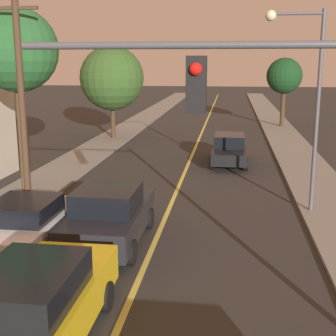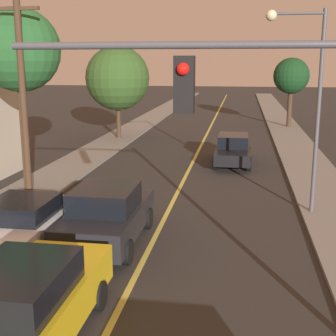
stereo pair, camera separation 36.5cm
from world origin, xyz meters
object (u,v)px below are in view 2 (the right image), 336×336
object	(u,v)px
car_far_oncoming	(233,149)
tree_right_near	(291,76)
car_near_lane_front	(24,308)
tree_left_near	(19,51)
tree_left_far	(117,78)
traffic_signal_mast	(300,138)
car_outer_lane_second	(25,224)
streetlamp_right	(306,84)
car_near_lane_second	(107,215)
utility_pole_left	(23,96)

from	to	relation	value
car_far_oncoming	tree_right_near	world-z (taller)	tree_right_near
car_near_lane_front	tree_left_near	distance (m)	12.10
car_far_oncoming	tree_left_far	bearing A→B (deg)	-40.64
traffic_signal_mast	tree_left_near	world-z (taller)	tree_left_near
car_outer_lane_second	car_far_oncoming	size ratio (longest dim) A/B	0.87
car_far_oncoming	tree_right_near	size ratio (longest dim) A/B	0.88
car_near_lane_front	streetlamp_right	world-z (taller)	streetlamp_right
car_near_lane_second	tree_left_near	xyz separation A→B (m)	(-4.71, 4.74, 4.76)
car_outer_lane_second	traffic_signal_mast	bearing A→B (deg)	-30.91
car_near_lane_front	car_outer_lane_second	xyz separation A→B (m)	(-2.05, 4.31, -0.04)
car_near_lane_second	tree_left_near	world-z (taller)	tree_left_near
tree_right_near	car_outer_lane_second	bearing A→B (deg)	-109.52
car_near_lane_second	traffic_signal_mast	size ratio (longest dim) A/B	0.69
car_near_lane_second	tree_left_far	distance (m)	19.29
car_near_lane_second	car_far_oncoming	world-z (taller)	car_near_lane_second
tree_left_near	tree_right_near	world-z (taller)	tree_left_near
car_near_lane_front	traffic_signal_mast	world-z (taller)	traffic_signal_mast
car_near_lane_front	car_outer_lane_second	size ratio (longest dim) A/B	1.22
utility_pole_left	car_near_lane_front	bearing A→B (deg)	-65.30
traffic_signal_mast	tree_left_far	distance (m)	25.27
tree_left_far	tree_right_near	xyz separation A→B (m)	(12.11, 7.69, -0.05)
car_near_lane_second	tree_left_far	world-z (taller)	tree_left_far
tree_left_far	car_far_oncoming	bearing A→B (deg)	-40.64
car_near_lane_front	tree_right_near	xyz separation A→B (m)	(7.58, 31.47, 3.23)
car_outer_lane_second	car_near_lane_front	bearing A→B (deg)	-64.54
car_outer_lane_second	traffic_signal_mast	distance (m)	8.51
utility_pole_left	tree_left_far	distance (m)	15.20
car_near_lane_front	utility_pole_left	bearing A→B (deg)	114.70
car_near_lane_second	tree_left_far	xyz separation A→B (m)	(-4.53, 18.46, 3.28)
streetlamp_right	tree_left_far	distance (m)	18.07
car_near_lane_second	traffic_signal_mast	world-z (taller)	traffic_signal_mast
car_near_lane_front	traffic_signal_mast	bearing A→B (deg)	3.18
car_outer_lane_second	tree_left_far	size ratio (longest dim) A/B	0.67
car_near_lane_second	utility_pole_left	distance (m)	6.03
car_outer_lane_second	traffic_signal_mast	size ratio (longest dim) A/B	0.64
utility_pole_left	tree_right_near	world-z (taller)	utility_pole_left
tree_left_far	tree_right_near	bearing A→B (deg)	32.42
utility_pole_left	car_far_oncoming	bearing A→B (deg)	48.69
streetlamp_right	tree_left_far	size ratio (longest dim) A/B	1.10
tree_left_near	traffic_signal_mast	bearing A→B (deg)	-46.15
car_near_lane_front	car_outer_lane_second	bearing A→B (deg)	115.46
car_near_lane_front	tree_left_near	bearing A→B (deg)	115.09
car_far_oncoming	tree_right_near	xyz separation A→B (m)	(4.18, 14.50, 3.32)
car_outer_lane_second	streetlamp_right	world-z (taller)	streetlamp_right
car_far_oncoming	tree_left_near	world-z (taller)	tree_left_near
car_outer_lane_second	tree_right_near	xyz separation A→B (m)	(9.63, 27.17, 3.27)
car_near_lane_front	traffic_signal_mast	distance (m)	5.70
car_near_lane_front	car_outer_lane_second	distance (m)	4.77
tree_left_near	tree_left_far	world-z (taller)	tree_left_near
car_near_lane_second	car_far_oncoming	size ratio (longest dim) A/B	0.93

